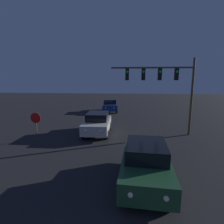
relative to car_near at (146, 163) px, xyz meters
name	(u,v)px	position (x,y,z in m)	size (l,w,h in m)	color
car_near	(146,163)	(0.00, 0.00, 0.00)	(2.25, 4.30, 1.72)	#1E4728
car_mid	(97,123)	(-3.22, 6.82, 0.00)	(2.08, 4.23, 1.72)	beige
car_far	(110,105)	(-3.17, 17.34, 0.00)	(2.25, 4.30, 1.72)	navy
traffic_signal_mast	(165,81)	(2.12, 7.09, 3.39)	(6.40, 0.30, 6.03)	brown
stop_sign	(36,121)	(-7.30, 4.65, 0.57)	(0.75, 0.07, 2.08)	brown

